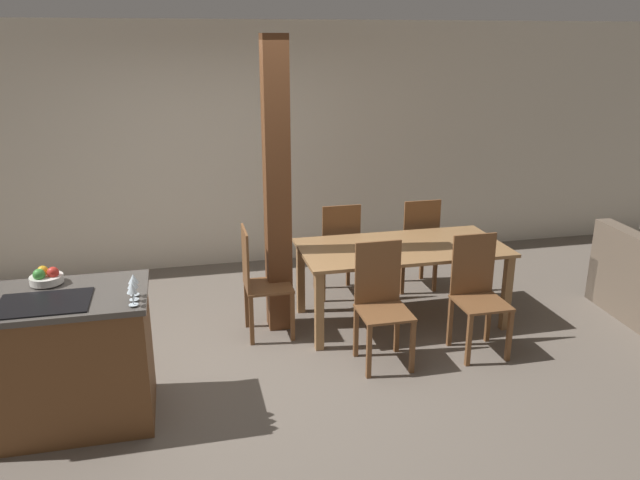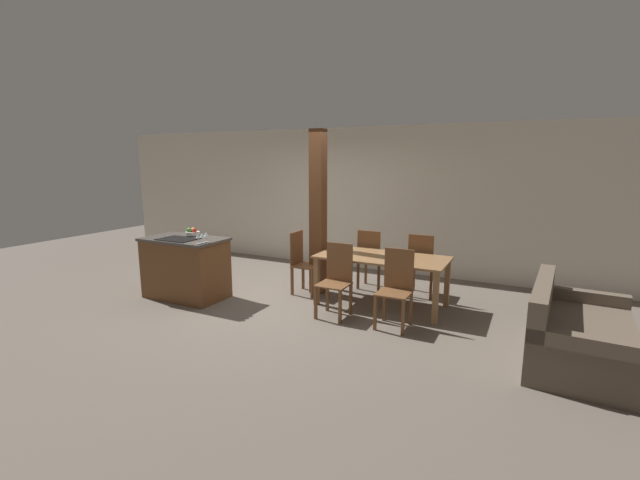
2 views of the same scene
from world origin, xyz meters
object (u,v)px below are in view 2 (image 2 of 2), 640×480
(dining_chair_near_right, at_px, (396,287))
(fruit_bowl, at_px, (192,232))
(dining_table, at_px, (382,263))
(dining_chair_far_right, at_px, (422,264))
(wine_glass_middle, at_px, (202,235))
(timber_post, at_px, (318,213))
(kitchen_island, at_px, (186,268))
(dining_chair_near_left, at_px, (336,279))
(dining_chair_head_end, at_px, (303,262))
(wine_glass_far, at_px, (206,235))
(wine_glass_near, at_px, (198,236))
(couch, at_px, (576,337))
(dining_chair_far_left, at_px, (371,259))

(dining_chair_near_right, bearing_deg, fruit_bowl, -178.22)
(dining_table, distance_m, dining_chair_far_right, 0.80)
(wine_glass_middle, xyz_separation_m, timber_post, (1.14, 1.35, 0.23))
(kitchen_island, distance_m, dining_chair_near_left, 2.41)
(kitchen_island, relative_size, dining_chair_near_left, 1.27)
(wine_glass_middle, bearing_deg, fruit_bowl, 143.80)
(dining_chair_far_right, xyz_separation_m, timber_post, (-1.52, -0.53, 0.76))
(wine_glass_middle, height_order, dining_table, wine_glass_middle)
(dining_chair_near_right, height_order, timber_post, timber_post)
(dining_chair_near_left, distance_m, dining_chair_head_end, 1.11)
(fruit_bowl, relative_size, dining_chair_head_end, 0.22)
(fruit_bowl, distance_m, wine_glass_far, 0.69)
(wine_glass_far, xyz_separation_m, dining_chair_near_left, (1.83, 0.45, -0.53))
(wine_glass_near, relative_size, couch, 0.08)
(fruit_bowl, xyz_separation_m, couch, (5.24, -0.01, -0.71))
(wine_glass_middle, distance_m, dining_chair_head_end, 1.62)
(wine_glass_near, xyz_separation_m, wine_glass_middle, (0.00, 0.08, 0.00))
(dining_chair_far_right, bearing_deg, kitchen_island, 27.50)
(kitchen_island, height_order, dining_chair_head_end, dining_chair_head_end)
(wine_glass_middle, distance_m, wine_glass_far, 0.08)
(dining_chair_near_left, relative_size, dining_chair_near_right, 1.00)
(kitchen_island, bearing_deg, dining_chair_near_right, 5.77)
(fruit_bowl, distance_m, timber_post, 1.98)
(dining_chair_near_right, bearing_deg, couch, -3.14)
(kitchen_island, bearing_deg, dining_chair_near_left, 7.76)
(dining_table, bearing_deg, dining_chair_near_right, -58.36)
(kitchen_island, bearing_deg, dining_chair_far_left, 35.06)
(fruit_bowl, height_order, wine_glass_near, wine_glass_near)
(timber_post, bearing_deg, dining_chair_far_left, 37.53)
(wine_glass_near, xyz_separation_m, dining_chair_far_left, (1.83, 1.96, -0.53))
(dining_chair_head_end, bearing_deg, timber_post, -53.85)
(dining_table, distance_m, couch, 2.55)
(wine_glass_middle, distance_m, dining_table, 2.59)
(fruit_bowl, bearing_deg, wine_glass_near, -41.06)
(dining_chair_far_left, bearing_deg, kitchen_island, 35.06)
(dining_chair_far_right, bearing_deg, wine_glass_near, 36.38)
(dining_chair_far_left, distance_m, dining_chair_head_end, 1.11)
(couch, bearing_deg, dining_chair_near_left, 91.49)
(wine_glass_middle, bearing_deg, kitchen_island, 159.30)
(wine_glass_middle, bearing_deg, wine_glass_far, 90.00)
(dining_chair_head_end, relative_size, timber_post, 0.39)
(wine_glass_middle, distance_m, dining_chair_far_left, 2.68)
(dining_chair_near_left, height_order, dining_chair_head_end, same)
(wine_glass_far, xyz_separation_m, timber_post, (1.14, 1.27, 0.23))
(dining_chair_head_end, height_order, couch, dining_chair_head_end)
(dining_table, bearing_deg, dining_chair_head_end, 180.00)
(kitchen_island, bearing_deg, wine_glass_near, -27.80)
(fruit_bowl, distance_m, dining_chair_head_end, 1.78)
(dining_chair_far_right, relative_size, dining_chair_head_end, 1.00)
(kitchen_island, xyz_separation_m, timber_post, (1.69, 1.14, 0.81))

